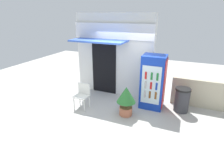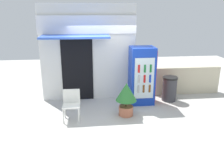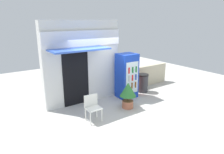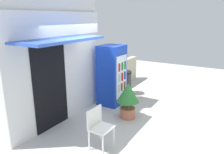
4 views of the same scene
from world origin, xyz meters
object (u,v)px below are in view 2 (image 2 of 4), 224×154
plastic_chair (71,102)px  drink_cooler (142,76)px  potted_plant_near_shop (126,96)px  trash_bin (169,89)px

plastic_chair → drink_cooler: bearing=24.0°
drink_cooler → plastic_chair: drink_cooler is taller
plastic_chair → potted_plant_near_shop: (1.56, 0.09, 0.09)m
potted_plant_near_shop → plastic_chair: bearing=-176.5°
trash_bin → drink_cooler: bearing=-176.0°
trash_bin → potted_plant_near_shop: bearing=-149.8°
trash_bin → plastic_chair: bearing=-161.8°
drink_cooler → potted_plant_near_shop: (-0.66, -0.89, -0.32)m
potted_plant_near_shop → trash_bin: (1.65, 0.96, -0.19)m
plastic_chair → potted_plant_near_shop: size_ratio=0.88×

